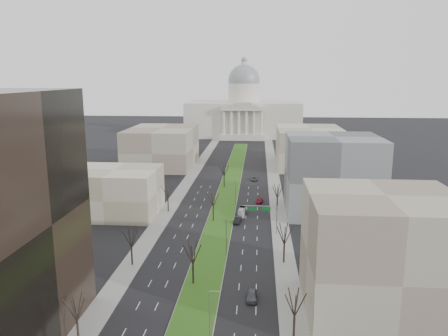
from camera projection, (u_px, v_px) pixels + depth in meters
The scene contains 28 objects.
ground at pixel (229, 188), 167.98m from camera, with size 600.00×600.00×0.00m, color black.
median at pixel (229, 188), 166.98m from camera, with size 8.00×222.03×0.20m.
sidewalk_left at pixel (172, 205), 144.95m from camera, with size 5.00×330.00×0.15m, color gray.
sidewalk_right at pixel (278, 207), 142.22m from camera, with size 5.00×330.00×0.15m, color gray.
capitol at pixel (244, 113), 310.50m from camera, with size 80.00×46.00×55.00m.
building_beige_left at pixel (115, 192), 134.98m from camera, with size 26.00×22.00×14.00m, color tan.
building_tan_right at pixel (381, 255), 77.30m from camera, with size 26.00×24.00×22.00m, color gray.
building_grey_right at pixel (332, 175), 135.54m from camera, with size 28.00×26.00×24.00m, color #5A5C5E.
building_far_left at pixel (162, 147), 207.87m from camera, with size 30.00×40.00×18.00m, color gray.
building_far_right at pixel (309, 147), 207.27m from camera, with size 30.00×40.00×18.00m, color tan.
tree_left_near at pixel (76, 307), 68.48m from camera, with size 5.10×5.10×9.18m.
tree_left_mid at pixel (131, 236), 97.66m from camera, with size 5.40×5.40×9.72m.
tree_left_far at pixel (168, 191), 136.71m from camera, with size 5.28×5.28×9.50m.
tree_right_near at pixel (295, 302), 69.68m from camera, with size 5.16×5.16×9.29m.
tree_right_mid at pixel (285, 233), 98.84m from camera, with size 5.52×5.52×9.94m.
tree_right_far at pixel (277, 191), 137.98m from camera, with size 5.04×5.04×9.07m.
tree_median_a at pixel (193, 252), 88.67m from camera, with size 5.40×5.40×9.72m.
tree_median_b at pixel (213, 198), 127.68m from camera, with size 5.40×5.40×9.72m.
tree_median_c at pixel (224, 170), 166.69m from camera, with size 5.40×5.40×9.72m.
streetlamp_median_a at pixel (210, 316), 69.17m from camera, with size 1.90×0.20×9.16m.
streetlamp_median_b at pixel (226, 237), 103.30m from camera, with size 1.90×0.20×9.16m.
streetlamp_median_c at pixel (236, 193), 142.31m from camera, with size 1.90×0.20×9.16m.
mast_arm_signs at pixel (267, 213), 116.93m from camera, with size 9.12×0.24×8.09m.
car_grey_near at pixel (252, 295), 83.68m from camera, with size 2.02×5.03×1.71m, color #4E4F56.
car_black at pixel (237, 220), 127.48m from camera, with size 1.77×5.06×1.67m, color black.
car_red at pixel (259, 200), 147.90m from camera, with size 2.01×4.96×1.44m, color maroon.
car_grey_far at pixel (254, 179), 179.32m from camera, with size 2.37×5.14×1.43m, color #44484B.
box_van at pixel (242, 211), 134.57m from camera, with size 1.90×8.10×2.26m, color white.
Camera 1 is at (10.98, -42.44, 42.08)m, focal length 35.00 mm.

